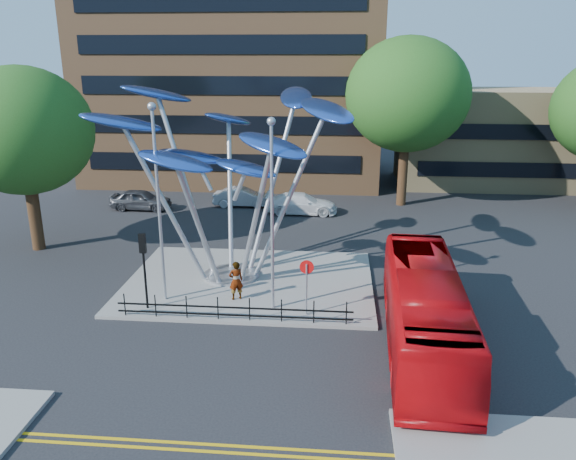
# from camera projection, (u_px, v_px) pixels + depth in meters

# --- Properties ---
(ground) EXTENTS (120.00, 120.00, 0.00)m
(ground) POSITION_uv_depth(u_px,v_px,m) (252.00, 344.00, 21.96)
(ground) COLOR black
(ground) RESTS_ON ground
(traffic_island) EXTENTS (12.00, 9.00, 0.15)m
(traffic_island) POSITION_uv_depth(u_px,v_px,m) (250.00, 282.00, 27.72)
(traffic_island) COLOR slate
(traffic_island) RESTS_ON ground
(double_yellow_near) EXTENTS (40.00, 0.12, 0.01)m
(double_yellow_near) POSITION_uv_depth(u_px,v_px,m) (220.00, 445.00, 16.26)
(double_yellow_near) COLOR gold
(double_yellow_near) RESTS_ON ground
(double_yellow_far) EXTENTS (40.00, 0.12, 0.01)m
(double_yellow_far) POSITION_uv_depth(u_px,v_px,m) (218.00, 452.00, 15.97)
(double_yellow_far) COLOR gold
(double_yellow_far) RESTS_ON ground
(brick_tower) EXTENTS (25.00, 15.00, 30.00)m
(brick_tower) POSITION_uv_depth(u_px,v_px,m) (235.00, 3.00, 48.35)
(brick_tower) COLOR brown
(brick_tower) RESTS_ON ground
(low_building_near) EXTENTS (15.00, 8.00, 8.00)m
(low_building_near) POSITION_uv_depth(u_px,v_px,m) (489.00, 137.00, 47.90)
(low_building_near) COLOR tan
(low_building_near) RESTS_ON ground
(tree_right) EXTENTS (8.80, 8.80, 12.11)m
(tree_right) POSITION_uv_depth(u_px,v_px,m) (408.00, 95.00, 39.76)
(tree_right) COLOR black
(tree_right) RESTS_ON ground
(tree_left) EXTENTS (7.60, 7.60, 10.32)m
(tree_left) POSITION_uv_depth(u_px,v_px,m) (23.00, 131.00, 30.60)
(tree_left) COLOR black
(tree_left) RESTS_ON ground
(leaf_sculpture) EXTENTS (12.72, 9.54, 9.51)m
(leaf_sculpture) POSITION_uv_depth(u_px,v_px,m) (227.00, 142.00, 26.41)
(leaf_sculpture) COLOR #9EA0A5
(leaf_sculpture) RESTS_ON traffic_island
(street_lamp_left) EXTENTS (0.36, 0.36, 8.80)m
(street_lamp_left) POSITION_uv_depth(u_px,v_px,m) (158.00, 188.00, 24.05)
(street_lamp_left) COLOR #9EA0A5
(street_lamp_left) RESTS_ON traffic_island
(street_lamp_right) EXTENTS (0.36, 0.36, 8.30)m
(street_lamp_right) POSITION_uv_depth(u_px,v_px,m) (272.00, 199.00, 23.23)
(street_lamp_right) COLOR #9EA0A5
(street_lamp_right) RESTS_ON traffic_island
(traffic_light_island) EXTENTS (0.28, 0.18, 3.42)m
(traffic_light_island) POSITION_uv_depth(u_px,v_px,m) (143.00, 255.00, 23.97)
(traffic_light_island) COLOR black
(traffic_light_island) RESTS_ON traffic_island
(no_entry_sign_island) EXTENTS (0.60, 0.10, 2.45)m
(no_entry_sign_island) POSITION_uv_depth(u_px,v_px,m) (307.00, 278.00, 23.63)
(no_entry_sign_island) COLOR #9EA0A5
(no_entry_sign_island) RESTS_ON traffic_island
(pedestrian_railing_front) EXTENTS (10.00, 0.06, 1.00)m
(pedestrian_railing_front) POSITION_uv_depth(u_px,v_px,m) (234.00, 311.00, 23.49)
(pedestrian_railing_front) COLOR black
(pedestrian_railing_front) RESTS_ON traffic_island
(red_bus) EXTENTS (3.13, 11.32, 3.12)m
(red_bus) POSITION_uv_depth(u_px,v_px,m) (424.00, 310.00, 21.25)
(red_bus) COLOR #B7080D
(red_bus) RESTS_ON ground
(pedestrian) EXTENTS (0.78, 0.68, 1.81)m
(pedestrian) POSITION_uv_depth(u_px,v_px,m) (236.00, 280.00, 25.33)
(pedestrian) COLOR gray
(pedestrian) RESTS_ON traffic_island
(parked_car_left) EXTENTS (4.39, 1.87, 1.48)m
(parked_car_left) POSITION_uv_depth(u_px,v_px,m) (141.00, 200.00, 40.60)
(parked_car_left) COLOR #3F4146
(parked_car_left) RESTS_ON ground
(parked_car_mid) EXTENTS (4.25, 1.55, 1.39)m
(parked_car_mid) POSITION_uv_depth(u_px,v_px,m) (242.00, 197.00, 41.50)
(parked_car_mid) COLOR #B1B5BA
(parked_car_mid) RESTS_ON ground
(parked_car_right) EXTENTS (5.03, 2.07, 1.46)m
(parked_car_right) POSITION_uv_depth(u_px,v_px,m) (301.00, 204.00, 39.60)
(parked_car_right) COLOR silver
(parked_car_right) RESTS_ON ground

